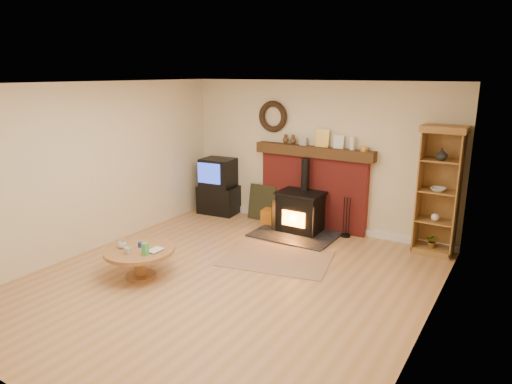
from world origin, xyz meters
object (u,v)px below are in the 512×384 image
Objects in this scene: tv_unit at (219,187)px; wood_stove at (300,213)px; coffee_table at (139,254)px; curio_cabinet at (439,191)px.

wood_stove is at bearing -5.89° from tv_unit.
coffee_table is (0.84, -2.96, -0.20)m from tv_unit.
wood_stove is 2.29m from curio_cabinet.
tv_unit is (-1.89, 0.19, 0.17)m from wood_stove.
coffee_table is at bearing -136.72° from curio_cabinet.
wood_stove is 1.47× the size of coffee_table.
tv_unit is 3.09m from coffee_table.
curio_cabinet reaches higher than coffee_table.
wood_stove reaches higher than coffee_table.
curio_cabinet reaches higher than wood_stove.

